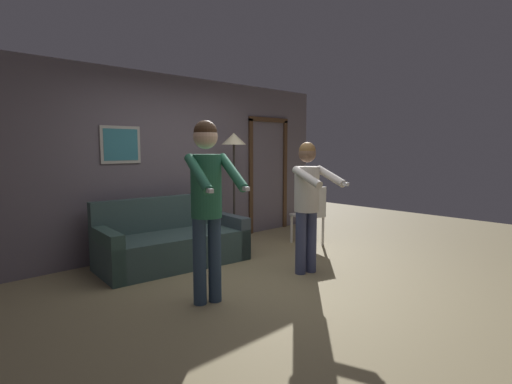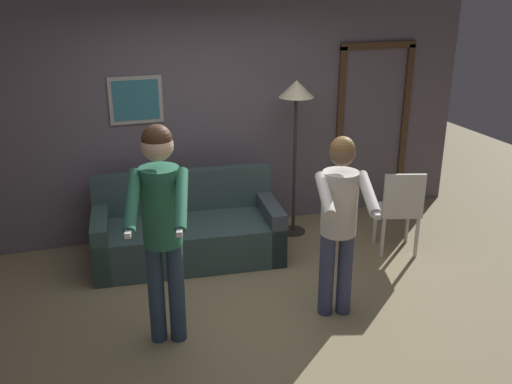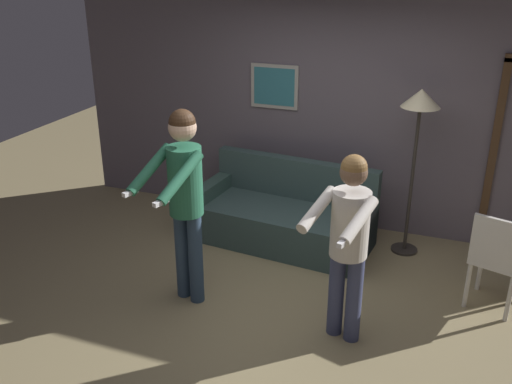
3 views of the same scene
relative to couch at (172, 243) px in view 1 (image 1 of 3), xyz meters
name	(u,v)px [view 1 (image 1 of 3)]	position (x,y,z in m)	size (l,w,h in m)	color
ground_plane	(264,282)	(0.38, -1.34, -0.28)	(12.00, 12.00, 0.00)	#97865E
back_wall_assembly	(169,164)	(0.41, 0.70, 1.02)	(6.40, 0.10, 2.60)	slate
couch	(172,243)	(0.00, 0.00, 0.00)	(1.97, 1.03, 0.87)	#3A504D
torchiere_lamp	(234,149)	(1.29, 0.24, 1.24)	(0.39, 0.39, 1.76)	#332D28
person_standing_left	(207,193)	(-0.47, -1.40, 0.82)	(0.55, 0.73, 1.80)	#30465F
person_standing_right	(308,196)	(0.99, -1.47, 0.68)	(0.54, 0.71, 1.60)	#3F466D
dining_chair_distant	(310,212)	(2.14, -0.61, 0.25)	(0.52, 0.52, 0.93)	silver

